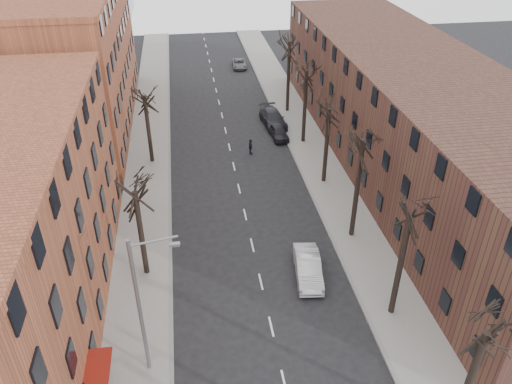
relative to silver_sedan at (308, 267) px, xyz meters
name	(u,v)px	position (x,y,z in m)	size (l,w,h in m)	color
sidewalk_left	(149,157)	(-11.24, 18.91, -0.69)	(4.00, 90.00, 0.15)	gray
sidewalk_right	(309,146)	(4.76, 18.91, -0.69)	(4.00, 90.00, 0.15)	gray
building_left_far	(64,62)	(-19.24, 27.91, 6.23)	(12.00, 28.00, 14.00)	brown
building_right	(413,115)	(12.76, 13.91, 4.23)	(12.00, 50.00, 10.00)	#4B2F23
tree_right_b	(391,313)	(4.36, -4.09, -0.77)	(5.20, 5.20, 10.80)	black
tree_right_c	(351,236)	(4.36, 3.91, -0.77)	(5.20, 5.20, 11.60)	black
tree_right_d	(323,182)	(4.36, 11.91, -0.77)	(5.20, 5.20, 10.00)	black
tree_right_e	(303,142)	(4.36, 19.91, -0.77)	(5.20, 5.20, 10.80)	black
tree_right_f	(287,111)	(4.36, 27.91, -0.77)	(5.20, 5.20, 11.60)	black
tree_left_a	(147,273)	(-10.84, 1.91, -0.77)	(5.20, 5.20, 9.50)	black
tree_left_b	(153,162)	(-10.84, 17.91, -0.77)	(5.20, 5.20, 9.50)	black
streetlight	(142,303)	(-10.27, -6.09, 4.24)	(2.45, 0.22, 9.03)	slate
silver_sedan	(308,267)	(0.00, 0.00, 0.00)	(1.63, 4.67, 1.54)	silver
parked_car_near	(279,132)	(2.06, 21.27, -0.11)	(1.56, 3.88, 1.32)	black
parked_car_mid	(273,118)	(2.06, 24.55, 0.02)	(2.20, 5.41, 1.57)	black
parked_car_far	(239,64)	(0.77, 44.37, -0.21)	(1.87, 4.05, 1.12)	#5C5F64
pedestrian_crossing	(251,147)	(-1.33, 18.16, 0.02)	(0.93, 0.39, 1.58)	black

